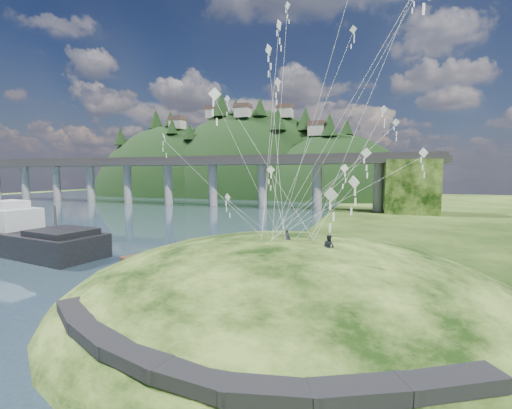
% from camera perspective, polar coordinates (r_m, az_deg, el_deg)
% --- Properties ---
extents(ground, '(320.00, 320.00, 0.00)m').
position_cam_1_polar(ground, '(27.66, -12.47, -15.44)').
color(ground, black).
rests_on(ground, ground).
extents(grass_hill, '(36.00, 32.00, 13.00)m').
position_cam_1_polar(grass_hill, '(27.05, 5.52, -19.26)').
color(grass_hill, black).
rests_on(grass_hill, ground).
extents(footpath, '(22.29, 5.84, 0.83)m').
position_cam_1_polar(footpath, '(15.70, -7.72, -23.81)').
color(footpath, black).
rests_on(footpath, ground).
extents(bridge, '(160.00, 11.00, 15.00)m').
position_cam_1_polar(bridge, '(100.43, -4.36, 5.17)').
color(bridge, '#2D2B2B').
rests_on(bridge, ground).
extents(far_ridge, '(153.00, 70.00, 94.50)m').
position_cam_1_polar(far_ridge, '(156.06, -2.41, -1.13)').
color(far_ridge, black).
rests_on(far_ridge, ground).
extents(work_barge, '(24.06, 9.53, 8.19)m').
position_cam_1_polar(work_barge, '(51.42, -34.40, -4.27)').
color(work_barge, black).
rests_on(work_barge, ground).
extents(wooden_dock, '(14.19, 7.22, 1.02)m').
position_cam_1_polar(wooden_dock, '(35.18, -14.60, -10.21)').
color(wooden_dock, '#3C2318').
rests_on(wooden_dock, ground).
extents(kite_flyers, '(3.92, 1.77, 1.73)m').
position_cam_1_polar(kite_flyers, '(23.37, 9.89, -4.63)').
color(kite_flyers, '#23272F').
rests_on(kite_flyers, ground).
extents(kite_swarm, '(20.73, 17.13, 20.07)m').
position_cam_1_polar(kite_swarm, '(27.53, 12.54, 17.74)').
color(kite_swarm, silver).
rests_on(kite_swarm, ground).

